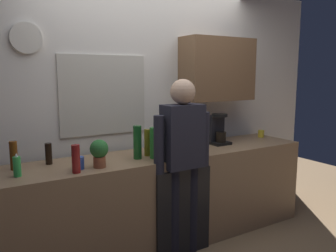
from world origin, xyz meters
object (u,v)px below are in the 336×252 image
object	(u,v)px
coffee_maker	(218,130)
bottle_dark_sauce	(49,154)
person_at_sink	(182,153)
bottle_green_wine	(137,142)
bottle_amber_beer	(14,156)
bottle_olive_oil	(147,142)
potted_plant	(99,151)
cup_white_mug	(195,141)
cup_blue_mug	(79,163)
dish_soap	(17,166)
cup_yellow_cup	(261,134)
bottle_red_vinegar	(76,159)
bottle_clear_soda	(155,143)
mixing_bowl	(162,148)

from	to	relation	value
coffee_maker	bottle_dark_sauce	size ratio (longest dim) A/B	1.83
person_at_sink	bottle_green_wine	bearing A→B (deg)	130.43
bottle_amber_beer	bottle_olive_oil	bearing A→B (deg)	-6.89
bottle_dark_sauce	potted_plant	world-z (taller)	potted_plant
cup_white_mug	cup_blue_mug	bearing A→B (deg)	-168.46
cup_blue_mug	dish_soap	size ratio (longest dim) A/B	0.56
bottle_amber_beer	cup_blue_mug	world-z (taller)	bottle_amber_beer
bottle_amber_beer	cup_yellow_cup	bearing A→B (deg)	-0.40
bottle_green_wine	cup_white_mug	distance (m)	0.81
coffee_maker	person_at_sink	distance (m)	0.81
bottle_red_vinegar	dish_soap	bearing A→B (deg)	161.64
cup_white_mug	person_at_sink	world-z (taller)	person_at_sink
bottle_red_vinegar	dish_soap	distance (m)	0.42
coffee_maker	cup_white_mug	world-z (taller)	coffee_maker
coffee_maker	dish_soap	size ratio (longest dim) A/B	1.83
bottle_dark_sauce	cup_blue_mug	size ratio (longest dim) A/B	1.80
cup_yellow_cup	bottle_clear_soda	bearing A→B (deg)	-171.82
bottle_dark_sauce	mixing_bowl	size ratio (longest dim) A/B	0.82
bottle_dark_sauce	person_at_sink	distance (m)	1.14
bottle_green_wine	cup_blue_mug	distance (m)	0.56
cup_white_mug	mixing_bowl	distance (m)	0.48
bottle_clear_soda	bottle_red_vinegar	size ratio (longest dim) A/B	1.27
bottle_clear_soda	bottle_green_wine	world-z (taller)	bottle_green_wine
person_at_sink	cup_white_mug	bearing A→B (deg)	30.88
bottle_olive_oil	potted_plant	size ratio (longest dim) A/B	1.09
mixing_bowl	dish_soap	distance (m)	1.31
bottle_amber_beer	cup_white_mug	xyz separation A→B (m)	(1.77, 0.02, -0.07)
bottle_olive_oil	person_at_sink	world-z (taller)	person_at_sink
bottle_clear_soda	dish_soap	size ratio (longest dim) A/B	1.56
bottle_green_wine	person_at_sink	size ratio (longest dim) A/B	0.19
cup_white_mug	cup_yellow_cup	bearing A→B (deg)	-2.50
bottle_amber_beer	bottle_olive_oil	size ratio (longest dim) A/B	0.92
cup_white_mug	person_at_sink	distance (m)	0.64
bottle_red_vinegar	bottle_amber_beer	world-z (taller)	bottle_amber_beer
dish_soap	bottle_olive_oil	bearing A→B (deg)	3.64
mixing_bowl	bottle_amber_beer	bearing A→B (deg)	176.10
bottle_green_wine	bottle_olive_oil	world-z (taller)	bottle_green_wine
coffee_maker	bottle_dark_sauce	xyz separation A→B (m)	(-1.75, 0.08, -0.06)
bottle_green_wine	person_at_sink	xyz separation A→B (m)	(0.33, -0.24, -0.09)
bottle_amber_beer	mixing_bowl	size ratio (longest dim) A/B	1.05
cup_yellow_cup	dish_soap	distance (m)	2.73
cup_yellow_cup	bottle_amber_beer	bearing A→B (deg)	179.60
mixing_bowl	potted_plant	distance (m)	0.73
person_at_sink	bottle_olive_oil	bearing A→B (deg)	110.61
bottle_dark_sauce	potted_plant	bearing A→B (deg)	-43.51
bottle_green_wine	potted_plant	xyz separation A→B (m)	(-0.39, -0.09, -0.02)
bottle_green_wine	mixing_bowl	size ratio (longest dim) A/B	1.36
bottle_amber_beer	cup_white_mug	bearing A→B (deg)	0.73
bottle_olive_oil	bottle_clear_soda	bearing A→B (deg)	-81.91
bottle_dark_sauce	dish_soap	world-z (taller)	same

